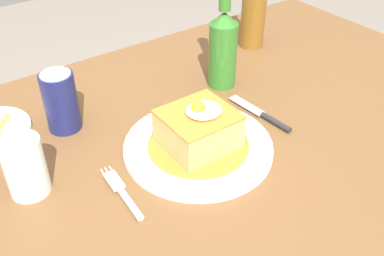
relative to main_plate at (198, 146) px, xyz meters
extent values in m
cube|color=brown|center=(-0.01, 0.05, -0.03)|extent=(1.50, 0.84, 0.04)
cylinder|color=brown|center=(0.66, 0.39, -0.40)|extent=(0.07, 0.07, 0.70)
cylinder|color=white|center=(0.00, 0.00, 0.00)|extent=(0.28, 0.28, 0.01)
torus|color=white|center=(0.00, 0.00, 0.00)|extent=(0.28, 0.28, 0.01)
cylinder|color=orange|center=(0.00, 0.00, 0.00)|extent=(0.19, 0.19, 0.01)
cube|color=tan|center=(0.00, 0.00, 0.04)|extent=(0.13, 0.12, 0.07)
cube|color=orange|center=(0.00, 0.00, 0.07)|extent=(0.13, 0.12, 0.00)
ellipsoid|color=white|center=(0.01, 0.00, 0.08)|extent=(0.07, 0.06, 0.01)
sphere|color=yellow|center=(0.00, 0.00, 0.09)|extent=(0.03, 0.03, 0.03)
cylinder|color=silver|center=(-0.18, -0.05, 0.00)|extent=(0.02, 0.08, 0.01)
cube|color=silver|center=(-0.17, 0.01, 0.00)|extent=(0.03, 0.05, 0.00)
cylinder|color=silver|center=(-0.16, 0.04, 0.00)|extent=(0.00, 0.03, 0.00)
cylinder|color=silver|center=(-0.17, 0.04, 0.00)|extent=(0.00, 0.03, 0.00)
cylinder|color=silver|center=(-0.18, 0.04, 0.00)|extent=(0.00, 0.03, 0.00)
cylinder|color=#262628|center=(0.18, -0.03, 0.00)|extent=(0.02, 0.08, 0.01)
cube|color=silver|center=(0.17, 0.06, 0.00)|extent=(0.03, 0.09, 0.00)
cylinder|color=#191E51|center=(-0.17, 0.22, 0.05)|extent=(0.07, 0.07, 0.12)
cylinder|color=silver|center=(-0.17, 0.22, 0.11)|extent=(0.06, 0.06, 0.00)
cylinder|color=brown|center=(0.39, 0.28, 0.07)|extent=(0.06, 0.06, 0.15)
cylinder|color=#2D6B23|center=(0.19, 0.17, 0.07)|extent=(0.06, 0.06, 0.15)
cone|color=#2D6B23|center=(0.19, 0.17, 0.15)|extent=(0.06, 0.06, 0.03)
cylinder|color=gold|center=(-0.29, 0.08, 0.02)|extent=(0.06, 0.06, 0.06)
cylinder|color=silver|center=(-0.29, 0.08, 0.04)|extent=(0.07, 0.07, 0.10)
cube|color=#EAC64C|center=(-0.28, 0.29, 0.00)|extent=(0.04, 0.05, 0.01)
camera|label=1|loc=(-0.39, -0.52, 0.52)|focal=41.48mm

